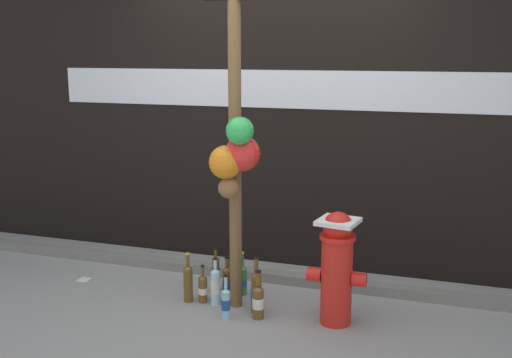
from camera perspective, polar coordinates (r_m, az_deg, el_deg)
name	(u,v)px	position (r m, az deg, el deg)	size (l,w,h in m)	color
ground_plane	(221,324)	(4.39, -3.24, -13.31)	(14.00, 14.00, 0.00)	gray
building_wall	(280,48)	(5.32, 2.27, 12.07)	(10.00, 0.21, 3.77)	black
curb_strip	(261,275)	(5.14, 0.42, -8.92)	(8.00, 0.12, 0.08)	slate
memorial_post	(235,121)	(4.25, -1.98, 5.41)	(0.44, 0.31, 2.56)	brown
fire_hydrant	(337,266)	(4.28, 7.53, -7.99)	(0.41, 0.30, 0.80)	red
bottle_0	(258,300)	(4.42, 0.20, -11.21)	(0.08, 0.08, 0.36)	brown
bottle_1	(227,283)	(4.72, -2.67, -9.61)	(0.08, 0.08, 0.35)	brown
bottle_2	(242,279)	(4.83, -1.29, -9.28)	(0.07, 0.07, 0.34)	#337038
bottle_3	(215,286)	(4.64, -3.79, -9.89)	(0.07, 0.07, 0.36)	#B2DBEA
bottle_4	(188,282)	(4.71, -6.33, -9.49)	(0.07, 0.07, 0.38)	brown
bottle_5	(256,291)	(4.50, 0.02, -10.39)	(0.08, 0.08, 0.42)	brown
bottle_6	(226,303)	(4.42, -2.83, -11.42)	(0.06, 0.06, 0.33)	#93CCE0
bottle_7	(203,288)	(4.71, -4.96, -10.07)	(0.07, 0.07, 0.29)	brown
bottle_8	(216,273)	(4.89, -3.75, -8.68)	(0.06, 0.06, 0.35)	brown
litter_0	(144,258)	(5.73, -10.34, -7.28)	(0.07, 0.05, 0.01)	silver
litter_1	(200,269)	(5.41, -5.23, -8.32)	(0.07, 0.05, 0.01)	#8C99B2
litter_2	(84,279)	(5.35, -15.71, -8.98)	(0.09, 0.11, 0.01)	silver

